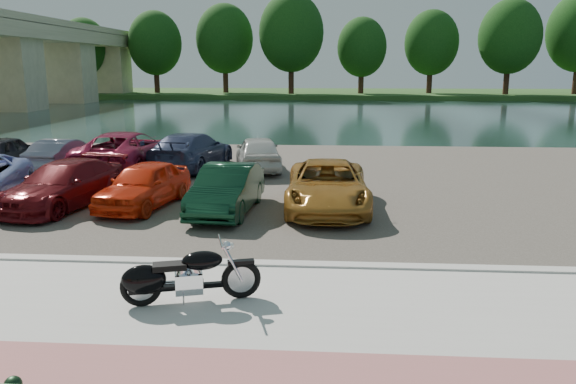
% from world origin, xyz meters
% --- Properties ---
extents(ground, '(200.00, 200.00, 0.00)m').
position_xyz_m(ground, '(0.00, 0.00, 0.00)').
color(ground, '#595447').
rests_on(ground, ground).
extents(promenade, '(60.00, 6.00, 0.10)m').
position_xyz_m(promenade, '(0.00, -1.00, 0.05)').
color(promenade, beige).
rests_on(promenade, ground).
extents(kerb, '(60.00, 0.30, 0.14)m').
position_xyz_m(kerb, '(0.00, 2.00, 0.07)').
color(kerb, beige).
rests_on(kerb, ground).
extents(parking_lot, '(60.00, 18.00, 0.04)m').
position_xyz_m(parking_lot, '(0.00, 11.00, 0.02)').
color(parking_lot, '#454137').
rests_on(parking_lot, ground).
extents(river, '(120.00, 40.00, 0.00)m').
position_xyz_m(river, '(0.00, 40.00, 0.00)').
color(river, '#192D29').
rests_on(river, ground).
extents(far_bank, '(120.00, 24.00, 0.60)m').
position_xyz_m(far_bank, '(0.00, 72.00, 0.30)').
color(far_bank, '#1D4318').
rests_on(far_bank, ground).
extents(far_trees, '(70.25, 10.68, 12.52)m').
position_xyz_m(far_trees, '(4.36, 65.79, 7.49)').
color(far_trees, '#331B12').
rests_on(far_trees, far_bank).
extents(motorcycle, '(2.28, 0.97, 1.05)m').
position_xyz_m(motorcycle, '(-0.79, 0.01, 0.56)').
color(motorcycle, black).
rests_on(motorcycle, promenade).
extents(car_3, '(2.66, 4.72, 1.29)m').
position_xyz_m(car_3, '(-5.82, 6.55, 0.68)').
color(car_3, '#610D12').
rests_on(car_3, parking_lot).
extents(car_4, '(2.16, 3.99, 1.29)m').
position_xyz_m(car_4, '(-3.55, 6.71, 0.68)').
color(car_4, red).
rests_on(car_4, parking_lot).
extents(car_5, '(1.66, 4.03, 1.30)m').
position_xyz_m(car_5, '(-1.07, 6.24, 0.69)').
color(car_5, '#0D321D').
rests_on(car_5, parking_lot).
extents(car_6, '(2.30, 4.88, 1.35)m').
position_xyz_m(car_6, '(1.68, 6.77, 0.71)').
color(car_6, '#AA7127').
rests_on(car_6, parking_lot).
extents(car_8, '(1.59, 3.91, 1.33)m').
position_xyz_m(car_8, '(-10.87, 12.30, 0.71)').
color(car_8, black).
rests_on(car_8, parking_lot).
extents(car_9, '(1.52, 3.79, 1.23)m').
position_xyz_m(car_9, '(-8.55, 12.31, 0.65)').
color(car_9, slate).
rests_on(car_9, parking_lot).
extents(car_10, '(2.77, 5.62, 1.53)m').
position_xyz_m(car_10, '(-6.03, 12.26, 0.81)').
color(car_10, maroon).
rests_on(car_10, parking_lot).
extents(car_11, '(2.82, 5.26, 1.45)m').
position_xyz_m(car_11, '(-3.62, 12.76, 0.76)').
color(car_11, navy).
rests_on(car_11, parking_lot).
extents(car_12, '(2.35, 4.22, 1.36)m').
position_xyz_m(car_12, '(-1.00, 12.73, 0.72)').
color(car_12, silver).
rests_on(car_12, parking_lot).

